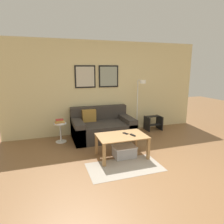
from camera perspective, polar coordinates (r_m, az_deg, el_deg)
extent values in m
plane|color=brown|center=(3.52, 13.44, -19.12)|extent=(16.00, 16.00, 0.00)
cube|color=beige|center=(5.69, -1.50, 6.92)|extent=(5.60, 0.06, 2.55)
cube|color=black|center=(5.48, -7.67, 9.97)|extent=(0.56, 0.02, 0.60)
cube|color=beige|center=(5.47, -7.65, 9.96)|extent=(0.49, 0.01, 0.53)
cube|color=black|center=(5.64, -0.99, 10.14)|extent=(0.56, 0.02, 0.60)
cube|color=#939E8E|center=(5.63, -0.95, 10.14)|extent=(0.49, 0.01, 0.53)
cube|color=#A39989|center=(3.90, 3.63, -15.40)|extent=(1.39, 0.75, 0.01)
cube|color=#38332D|center=(5.29, -2.63, -5.27)|extent=(1.57, 0.99, 0.43)
cube|color=#38332D|center=(5.56, -3.79, -0.17)|extent=(1.57, 0.20, 0.37)
cube|color=#38332D|center=(5.14, -9.78, -5.28)|extent=(0.24, 0.99, 0.55)
cube|color=#38332D|center=(5.49, 4.05, -4.00)|extent=(0.24, 0.99, 0.55)
cube|color=#A87A33|center=(5.33, -6.58, -1.04)|extent=(0.36, 0.14, 0.32)
cube|color=#AD7F4C|center=(4.14, 2.80, -6.82)|extent=(1.01, 0.66, 0.02)
cube|color=#AD7F4C|center=(3.84, -2.28, -12.22)|extent=(0.06, 0.06, 0.45)
cube|color=#AD7F4C|center=(4.17, 10.34, -10.33)|extent=(0.06, 0.06, 0.45)
cube|color=#AD7F4C|center=(4.35, -4.46, -9.16)|extent=(0.06, 0.06, 0.45)
cube|color=#AD7F4C|center=(4.65, 6.88, -7.77)|extent=(0.06, 0.06, 0.45)
cube|color=#B2B2B7|center=(4.26, 3.56, -11.29)|extent=(0.44, 0.32, 0.22)
cube|color=silver|center=(4.22, 3.58, -9.80)|extent=(0.47, 0.35, 0.02)
cylinder|color=white|center=(5.93, 7.03, -5.44)|extent=(0.21, 0.21, 0.02)
cylinder|color=white|center=(5.75, 7.23, 1.69)|extent=(0.03, 0.03, 1.48)
cylinder|color=white|center=(5.53, 8.09, 8.97)|extent=(0.02, 0.29, 0.02)
cylinder|color=white|center=(5.40, 8.76, 8.55)|extent=(0.17, 0.17, 0.09)
cylinder|color=white|center=(5.26, -14.33, -8.17)|extent=(0.27, 0.27, 0.01)
cylinder|color=white|center=(5.18, -14.47, -5.74)|extent=(0.04, 0.04, 0.45)
cylinder|color=white|center=(5.11, -14.61, -3.23)|extent=(0.32, 0.32, 0.02)
cube|color=silver|center=(5.10, -14.59, -3.03)|extent=(0.25, 0.17, 0.02)
cube|color=#D18438|center=(5.10, -14.74, -2.83)|extent=(0.23, 0.16, 0.02)
cube|color=#D8C666|center=(5.09, -14.64, -2.60)|extent=(0.21, 0.14, 0.03)
cube|color=#D18438|center=(5.10, -14.79, -2.34)|extent=(0.18, 0.19, 0.02)
cube|color=#B73333|center=(5.09, -14.78, -2.14)|extent=(0.18, 0.14, 0.02)
cube|color=black|center=(4.15, 5.93, -6.55)|extent=(0.08, 0.16, 0.02)
cube|color=black|center=(4.26, 3.88, -6.11)|extent=(0.11, 0.15, 0.01)
cube|color=black|center=(6.03, 9.91, -3.31)|extent=(0.03, 0.36, 0.41)
cube|color=black|center=(6.24, 13.41, -2.93)|extent=(0.03, 0.36, 0.41)
cube|color=black|center=(6.09, 11.98, -3.57)|extent=(0.40, 0.16, 0.02)
cube|color=black|center=(6.13, 11.48, -1.22)|extent=(0.40, 0.16, 0.02)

